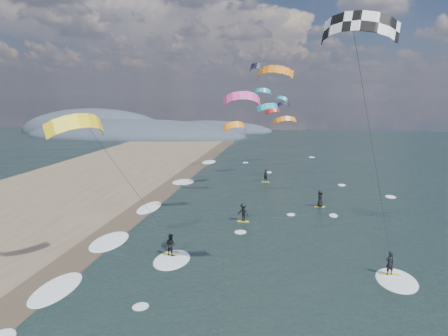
# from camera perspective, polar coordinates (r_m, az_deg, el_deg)

# --- Properties ---
(wet_sand_strip) EXTENTS (3.00, 240.00, 0.00)m
(wet_sand_strip) POSITION_cam_1_polar(r_m,az_deg,el_deg) (34.25, -19.47, -11.71)
(wet_sand_strip) COLOR #382D23
(wet_sand_strip) RESTS_ON ground
(coastal_hills) EXTENTS (80.00, 41.00, 15.00)m
(coastal_hills) POSITION_cam_1_polar(r_m,az_deg,el_deg) (135.36, -12.38, 4.36)
(coastal_hills) COLOR #3D4756
(coastal_hills) RESTS_ON ground
(kitesurfer_near_a) EXTENTS (7.76, 8.90, 16.67)m
(kitesurfer_near_a) POSITION_cam_1_polar(r_m,az_deg,el_deg) (24.77, 17.70, 10.03)
(kitesurfer_near_a) COLOR gold
(kitesurfer_near_a) RESTS_ON ground
(kitesurfer_near_b) EXTENTS (6.83, 9.26, 11.80)m
(kitesurfer_near_b) POSITION_cam_1_polar(r_m,az_deg,el_deg) (29.00, -14.00, -0.13)
(kitesurfer_near_b) COLOR gold
(kitesurfer_near_b) RESTS_ON ground
(far_kitesurfers) EXTENTS (8.86, 20.18, 1.85)m
(far_kitesurfers) POSITION_cam_1_polar(r_m,az_deg,el_deg) (47.32, 6.66, -4.12)
(far_kitesurfers) COLOR gold
(far_kitesurfers) RESTS_ON ground
(bg_kite_field) EXTENTS (9.93, 66.86, 9.59)m
(bg_kite_field) POSITION_cam_1_polar(r_m,az_deg,el_deg) (70.21, 6.14, 8.84)
(bg_kite_field) COLOR orange
(bg_kite_field) RESTS_ON ground
(shoreline_surf) EXTENTS (2.40, 79.40, 0.11)m
(shoreline_surf) POSITION_cam_1_polar(r_m,az_deg,el_deg) (37.75, -14.42, -9.43)
(shoreline_surf) COLOR white
(shoreline_surf) RESTS_ON ground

